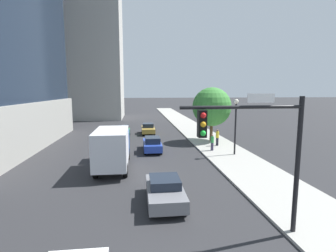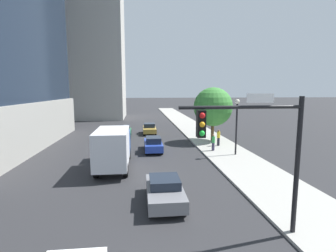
{
  "view_description": "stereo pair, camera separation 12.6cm",
  "coord_description": "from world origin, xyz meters",
  "px_view_note": "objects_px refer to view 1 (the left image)",
  "views": [
    {
      "loc": [
        0.21,
        -5.26,
        6.13
      ],
      "look_at": [
        1.89,
        9.04,
        4.11
      ],
      "focal_mm": 27.63,
      "sensor_mm": 36.0,
      "label": 1
    },
    {
      "loc": [
        0.34,
        -5.28,
        6.13
      ],
      "look_at": [
        1.89,
        9.04,
        4.11
      ],
      "focal_mm": 27.63,
      "sensor_mm": 36.0,
      "label": 2
    }
  ],
  "objects_px": {
    "street_tree": "(212,107)",
    "car_blue": "(152,144)",
    "construction_building": "(85,37)",
    "pedestrian_green_shirt": "(212,142)",
    "car_gray": "(165,190)",
    "car_green": "(123,131)",
    "traffic_light_pole": "(257,140)",
    "car_gold": "(148,129)",
    "box_truck": "(113,147)",
    "street_lamp": "(236,118)",
    "pedestrian_yellow_shirt": "(217,137)"
  },
  "relations": [
    {
      "from": "pedestrian_green_shirt",
      "to": "street_lamp",
      "type": "bearing_deg",
      "value": -47.33
    },
    {
      "from": "traffic_light_pole",
      "to": "pedestrian_yellow_shirt",
      "type": "height_order",
      "value": "traffic_light_pole"
    },
    {
      "from": "traffic_light_pole",
      "to": "car_gray",
      "type": "distance_m",
      "value": 6.08
    },
    {
      "from": "car_blue",
      "to": "car_gray",
      "type": "height_order",
      "value": "car_blue"
    },
    {
      "from": "construction_building",
      "to": "car_blue",
      "type": "relative_size",
      "value": 9.34
    },
    {
      "from": "traffic_light_pole",
      "to": "car_blue",
      "type": "relative_size",
      "value": 1.3
    },
    {
      "from": "box_truck",
      "to": "traffic_light_pole",
      "type": "bearing_deg",
      "value": -57.02
    },
    {
      "from": "street_lamp",
      "to": "car_gray",
      "type": "height_order",
      "value": "street_lamp"
    },
    {
      "from": "car_gold",
      "to": "box_truck",
      "type": "relative_size",
      "value": 0.6
    },
    {
      "from": "construction_building",
      "to": "car_gray",
      "type": "bearing_deg",
      "value": -74.89
    },
    {
      "from": "pedestrian_yellow_shirt",
      "to": "traffic_light_pole",
      "type": "bearing_deg",
      "value": -102.5
    },
    {
      "from": "construction_building",
      "to": "car_gray",
      "type": "distance_m",
      "value": 49.53
    },
    {
      "from": "traffic_light_pole",
      "to": "pedestrian_yellow_shirt",
      "type": "xyz_separation_m",
      "value": [
        3.78,
        17.03,
        -3.09
      ]
    },
    {
      "from": "car_gray",
      "to": "pedestrian_yellow_shirt",
      "type": "height_order",
      "value": "pedestrian_yellow_shirt"
    },
    {
      "from": "car_gray",
      "to": "car_green",
      "type": "relative_size",
      "value": 0.93
    },
    {
      "from": "street_tree",
      "to": "pedestrian_yellow_shirt",
      "type": "height_order",
      "value": "street_tree"
    },
    {
      "from": "car_gold",
      "to": "box_truck",
      "type": "height_order",
      "value": "box_truck"
    },
    {
      "from": "car_blue",
      "to": "pedestrian_yellow_shirt",
      "type": "bearing_deg",
      "value": 9.33
    },
    {
      "from": "street_lamp",
      "to": "pedestrian_green_shirt",
      "type": "xyz_separation_m",
      "value": [
        -1.64,
        1.78,
        -2.61
      ]
    },
    {
      "from": "street_tree",
      "to": "box_truck",
      "type": "bearing_deg",
      "value": -137.86
    },
    {
      "from": "street_tree",
      "to": "pedestrian_yellow_shirt",
      "type": "relative_size",
      "value": 3.57
    },
    {
      "from": "construction_building",
      "to": "pedestrian_green_shirt",
      "type": "xyz_separation_m",
      "value": [
        18.09,
        -33.98,
        -16.21
      ]
    },
    {
      "from": "car_gold",
      "to": "traffic_light_pole",
      "type": "bearing_deg",
      "value": -82.79
    },
    {
      "from": "street_lamp",
      "to": "car_gray",
      "type": "bearing_deg",
      "value": -128.91
    },
    {
      "from": "street_tree",
      "to": "car_green",
      "type": "relative_size",
      "value": 1.37
    },
    {
      "from": "construction_building",
      "to": "traffic_light_pole",
      "type": "relative_size",
      "value": 7.16
    },
    {
      "from": "traffic_light_pole",
      "to": "street_lamp",
      "type": "distance_m",
      "value": 13.77
    },
    {
      "from": "street_lamp",
      "to": "car_green",
      "type": "bearing_deg",
      "value": 134.49
    },
    {
      "from": "car_green",
      "to": "box_truck",
      "type": "relative_size",
      "value": 0.67
    },
    {
      "from": "car_gray",
      "to": "traffic_light_pole",
      "type": "bearing_deg",
      "value": -48.42
    },
    {
      "from": "car_blue",
      "to": "car_gold",
      "type": "relative_size",
      "value": 1.09
    },
    {
      "from": "car_gold",
      "to": "pedestrian_yellow_shirt",
      "type": "bearing_deg",
      "value": -52.57
    },
    {
      "from": "car_gray",
      "to": "street_tree",
      "type": "bearing_deg",
      "value": 65.85
    },
    {
      "from": "street_lamp",
      "to": "car_green",
      "type": "distance_m",
      "value": 15.83
    },
    {
      "from": "pedestrian_yellow_shirt",
      "to": "car_gray",
      "type": "bearing_deg",
      "value": -118.15
    },
    {
      "from": "box_truck",
      "to": "pedestrian_yellow_shirt",
      "type": "height_order",
      "value": "box_truck"
    },
    {
      "from": "car_blue",
      "to": "car_gray",
      "type": "bearing_deg",
      "value": -90.0
    },
    {
      "from": "street_lamp",
      "to": "street_tree",
      "type": "distance_m",
      "value": 6.86
    },
    {
      "from": "street_tree",
      "to": "car_blue",
      "type": "height_order",
      "value": "street_tree"
    },
    {
      "from": "car_gray",
      "to": "pedestrian_green_shirt",
      "type": "height_order",
      "value": "pedestrian_green_shirt"
    },
    {
      "from": "construction_building",
      "to": "car_green",
      "type": "relative_size",
      "value": 9.12
    },
    {
      "from": "street_lamp",
      "to": "car_gold",
      "type": "relative_size",
      "value": 1.26
    },
    {
      "from": "pedestrian_green_shirt",
      "to": "construction_building",
      "type": "bearing_deg",
      "value": 118.02
    },
    {
      "from": "car_gray",
      "to": "pedestrian_green_shirt",
      "type": "xyz_separation_m",
      "value": [
        5.91,
        11.12,
        0.27
      ]
    },
    {
      "from": "street_lamp",
      "to": "pedestrian_yellow_shirt",
      "type": "xyz_separation_m",
      "value": [
        -0.44,
        3.93,
        -2.53
      ]
    },
    {
      "from": "traffic_light_pole",
      "to": "pedestrian_yellow_shirt",
      "type": "relative_size",
      "value": 3.31
    },
    {
      "from": "car_gray",
      "to": "pedestrian_yellow_shirt",
      "type": "xyz_separation_m",
      "value": [
        7.11,
        13.28,
        0.35
      ]
    },
    {
      "from": "car_green",
      "to": "pedestrian_yellow_shirt",
      "type": "bearing_deg",
      "value": -34.42
    },
    {
      "from": "car_gray",
      "to": "construction_building",
      "type": "bearing_deg",
      "value": 105.11
    },
    {
      "from": "car_blue",
      "to": "car_gold",
      "type": "xyz_separation_m",
      "value": [
        -0.0,
        10.45,
        -0.01
      ]
    }
  ]
}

